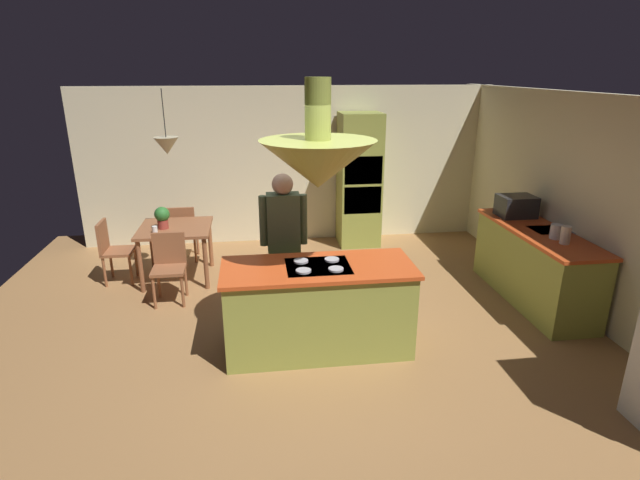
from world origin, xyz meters
name	(u,v)px	position (x,y,z in m)	size (l,w,h in m)	color
ground	(316,338)	(0.00, 0.00, 0.00)	(8.16, 8.16, 0.00)	#9E7042
wall_back	(290,165)	(0.00, 3.45, 1.27)	(6.80, 0.10, 2.55)	beige
wall_right	(586,206)	(3.25, 0.40, 1.27)	(0.10, 7.20, 2.55)	beige
kitchen_island	(318,308)	(0.00, -0.20, 0.47)	(1.94, 0.82, 0.96)	#939E42
counter_run_right	(535,265)	(2.84, 0.60, 0.48)	(0.73, 2.06, 0.94)	#939E42
oven_tower	(359,180)	(1.10, 3.04, 1.08)	(0.66, 0.62, 2.15)	#939E42
dining_table	(176,234)	(-1.70, 1.90, 0.65)	(0.96, 0.94, 0.76)	brown
person_at_island	(284,239)	(-0.30, 0.48, 1.01)	(0.53, 0.23, 1.74)	tan
range_hood	(318,161)	(0.00, -0.20, 1.99)	(1.10, 1.10, 1.00)	#939E42
pendant_light_over_table	(167,146)	(-1.70, 1.90, 1.86)	(0.32, 0.32, 0.82)	beige
chair_facing_island	(169,263)	(-1.70, 1.21, 0.50)	(0.40, 0.40, 0.87)	brown
chair_by_back_wall	(183,229)	(-1.70, 2.59, 0.50)	(0.40, 0.40, 0.87)	brown
chair_at_corner	(112,247)	(-2.56, 1.90, 0.50)	(0.40, 0.40, 0.87)	brown
potted_plant_on_table	(162,216)	(-1.84, 1.85, 0.93)	(0.20, 0.20, 0.30)	#99382D
cup_on_table	(155,230)	(-1.92, 1.67, 0.81)	(0.07, 0.07, 0.09)	white
canister_flour	(566,235)	(2.84, 0.10, 1.04)	(0.11, 0.11, 0.20)	silver
canister_sugar	(556,232)	(2.84, 0.28, 1.02)	(0.13, 0.13, 0.17)	silver
microwave_on_counter	(516,206)	(2.84, 1.21, 1.08)	(0.46, 0.36, 0.28)	#232326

